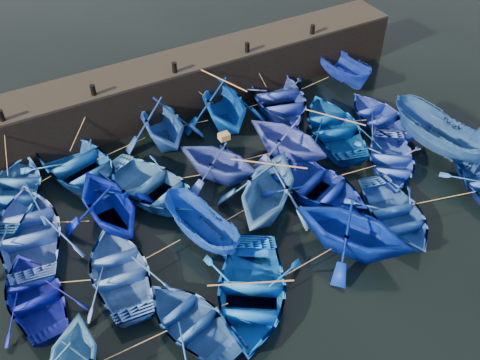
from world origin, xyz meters
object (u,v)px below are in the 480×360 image
wooden_crate (224,136)px  boat_13 (35,295)px  boat_0 (14,193)px  boat_8 (152,187)px

wooden_crate → boat_13: bearing=-163.2°
boat_0 → boat_8: bearing=-179.3°
boat_8 → boat_13: 6.44m
boat_13 → boat_0: bearing=-97.7°
boat_0 → boat_13: size_ratio=1.19×
boat_0 → boat_13: 5.60m
boat_8 → wooden_crate: size_ratio=11.46×
boat_0 → boat_13: (-0.48, -5.58, -0.08)m
boat_8 → wooden_crate: wooden_crate is taller
boat_13 → boat_8: bearing=-154.7°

